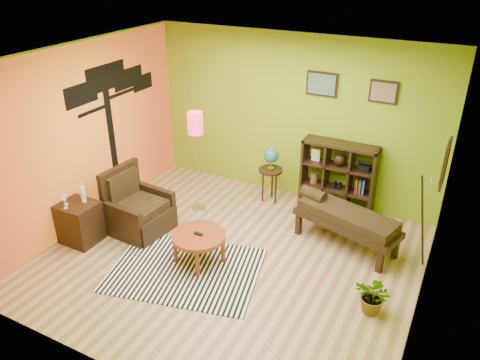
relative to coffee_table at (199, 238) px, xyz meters
The scene contains 11 objects.
ground 0.58m from the coffee_table, 35.78° to the left, with size 5.00×5.00×0.00m, color tan.
room_shell 1.45m from the coffee_table, 46.02° to the left, with size 5.04×4.54×2.82m.
zebra_rug 0.47m from the coffee_table, 107.51° to the right, with size 2.01×1.47×0.01m, color white.
coffee_table is the anchor object (origin of this frame).
armchair 1.34m from the coffee_table, 167.15° to the left, with size 0.89×0.89×1.00m.
side_cabinet 1.89m from the coffee_table, 169.12° to the right, with size 0.53×0.48×0.94m.
floor_lamp 1.79m from the coffee_table, 122.24° to the left, with size 0.26×0.26×1.70m.
globe_table 2.10m from the coffee_table, 85.69° to the left, with size 0.41×0.41×0.99m.
cube_shelf 2.62m from the coffee_table, 61.03° to the left, with size 1.20×0.35×1.20m.
bench 2.13m from the coffee_table, 39.41° to the left, with size 1.64×0.96×0.72m.
potted_plant 2.41m from the coffee_table, ahead, with size 0.44×0.49×0.38m, color #26661E.
Camera 1 is at (2.62, -4.74, 4.00)m, focal length 35.00 mm.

